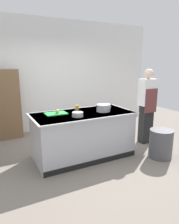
% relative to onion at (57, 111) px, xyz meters
% --- Properties ---
extents(ground_plane, '(10.00, 10.00, 0.00)m').
position_rel_onion_xyz_m(ground_plane, '(0.47, -0.13, -0.96)').
color(ground_plane, slate).
extents(back_wall, '(6.40, 0.12, 3.00)m').
position_rel_onion_xyz_m(back_wall, '(0.47, 1.97, 0.54)').
color(back_wall, white).
rests_on(back_wall, ground_plane).
extents(counter_island, '(1.98, 0.98, 0.90)m').
position_rel_onion_xyz_m(counter_island, '(0.47, -0.13, -0.49)').
color(counter_island, '#B7BABF').
rests_on(counter_island, ground_plane).
extents(cutting_board, '(0.40, 0.28, 0.02)m').
position_rel_onion_xyz_m(cutting_board, '(-0.02, 0.04, -0.05)').
color(cutting_board, green).
rests_on(cutting_board, counter_island).
extents(onion, '(0.08, 0.08, 0.08)m').
position_rel_onion_xyz_m(onion, '(0.00, 0.00, 0.00)').
color(onion, tan).
rests_on(onion, cutting_board).
extents(stock_pot, '(0.34, 0.27, 0.14)m').
position_rel_onion_xyz_m(stock_pot, '(0.90, -0.19, 0.01)').
color(stock_pot, '#B7BABF').
rests_on(stock_pot, counter_island).
extents(sauce_pan, '(0.21, 0.15, 0.10)m').
position_rel_onion_xyz_m(sauce_pan, '(1.12, 0.00, -0.01)').
color(sauce_pan, '#99999E').
rests_on(sauce_pan, counter_island).
extents(mixing_bowl, '(0.20, 0.20, 0.08)m').
position_rel_onion_xyz_m(mixing_bowl, '(0.27, -0.33, -0.02)').
color(mixing_bowl, '#B7BABF').
rests_on(mixing_bowl, counter_island).
extents(juice_cup, '(0.07, 0.07, 0.10)m').
position_rel_onion_xyz_m(juice_cup, '(0.48, 0.17, -0.01)').
color(juice_cup, yellow).
rests_on(juice_cup, counter_island).
extents(trash_bin, '(0.45, 0.45, 0.57)m').
position_rel_onion_xyz_m(trash_bin, '(1.82, -0.89, -0.67)').
color(trash_bin, '#4C4C51').
rests_on(trash_bin, ground_plane).
extents(person_chef, '(0.38, 0.25, 1.72)m').
position_rel_onion_xyz_m(person_chef, '(2.11, -0.13, -0.05)').
color(person_chef, black).
rests_on(person_chef, ground_plane).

